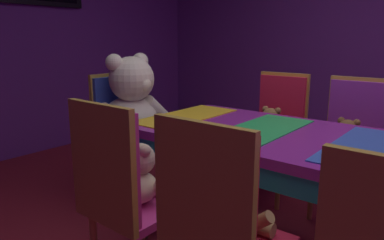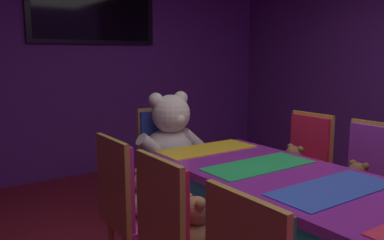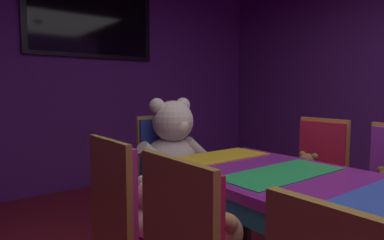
{
  "view_description": "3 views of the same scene",
  "coord_description": "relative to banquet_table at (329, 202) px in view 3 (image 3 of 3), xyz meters",
  "views": [
    {
      "loc": [
        -1.81,
        -0.66,
        1.25
      ],
      "look_at": [
        -0.14,
        0.69,
        0.76
      ],
      "focal_mm": 33.62,
      "sensor_mm": 36.0,
      "label": 1
    },
    {
      "loc": [
        -1.8,
        -1.53,
        1.45
      ],
      "look_at": [
        -0.13,
        0.87,
        0.98
      ],
      "focal_mm": 36.97,
      "sensor_mm": 36.0,
      "label": 2
    },
    {
      "loc": [
        -1.52,
        -0.86,
        1.21
      ],
      "look_at": [
        -0.22,
        0.84,
        1.01
      ],
      "focal_mm": 30.96,
      "sensor_mm": 36.0,
      "label": 3
    }
  ],
  "objects": [
    {
      "name": "chair_right_2",
      "position": [
        0.81,
        0.57,
        -0.06
      ],
      "size": [
        0.42,
        0.41,
        0.98
      ],
      "rotation": [
        0.0,
        0.0,
        3.14
      ],
      "color": "red",
      "rests_on": "ground_plane"
    },
    {
      "name": "wall_back",
      "position": [
        0.0,
        3.2,
        0.75
      ],
      "size": [
        5.2,
        0.12,
        2.8
      ],
      "primitive_type": "cube",
      "color": "#59267F",
      "rests_on": "ground_plane"
    },
    {
      "name": "banquet_table",
      "position": [
        0.0,
        0.0,
        0.0
      ],
      "size": [
        0.9,
        2.02,
        0.75
      ],
      "color": "purple",
      "rests_on": "ground_plane"
    },
    {
      "name": "chair_left_2",
      "position": [
        -0.83,
        0.57,
        -0.06
      ],
      "size": [
        0.42,
        0.41,
        0.98
      ],
      "color": "#CC338C",
      "rests_on": "ground_plane"
    },
    {
      "name": "teddy_right_2",
      "position": [
        0.67,
        0.57,
        -0.07
      ],
      "size": [
        0.23,
        0.3,
        0.28
      ],
      "rotation": [
        0.0,
        0.0,
        3.14
      ],
      "color": "olive",
      "rests_on": "chair_right_2"
    },
    {
      "name": "wall_tv",
      "position": [
        0.0,
        3.11,
        1.4
      ],
      "size": [
        1.57,
        0.06,
        0.91
      ],
      "color": "black"
    },
    {
      "name": "throne_chair",
      "position": [
        0.0,
        1.54,
        -0.06
      ],
      "size": [
        0.41,
        0.42,
        0.98
      ],
      "rotation": [
        0.0,
        0.0,
        -1.57
      ],
      "color": "#2D47B2",
      "rests_on": "ground_plane"
    },
    {
      "name": "teddy_left_2",
      "position": [
        -0.68,
        0.57,
        -0.06
      ],
      "size": [
        0.25,
        0.33,
        0.31
      ],
      "color": "beige",
      "rests_on": "chair_left_2"
    },
    {
      "name": "king_teddy_bear",
      "position": [
        0.0,
        1.37,
        0.1
      ],
      "size": [
        0.72,
        0.56,
        0.68
      ],
      "rotation": [
        0.0,
        0.0,
        -1.57
      ],
      "color": "silver",
      "rests_on": "throne_chair"
    }
  ]
}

